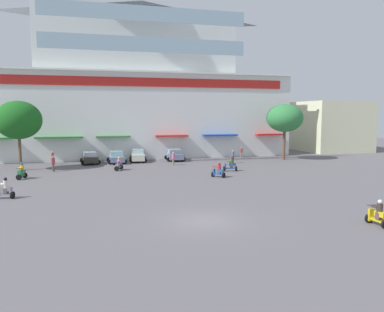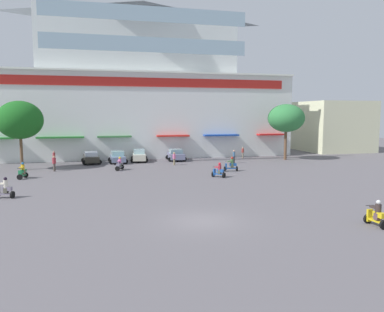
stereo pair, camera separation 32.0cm
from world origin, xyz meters
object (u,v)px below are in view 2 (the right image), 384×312
(plaza_tree_1, at_px, (286,118))
(pedestrian_2, at_px, (54,163))
(plaza_tree_0, at_px, (20,120))
(scooter_rider_6, at_px, (219,171))
(parked_car_3, at_px, (176,155))
(pedestrian_3, at_px, (54,157))
(scooter_rider_3, at_px, (376,215))
(parked_car_0, at_px, (91,158))
(scooter_rider_1, at_px, (120,165))
(scooter_rider_2, at_px, (5,190))
(pedestrian_4, at_px, (174,158))
(parked_car_2, at_px, (139,155))
(parked_car_1, at_px, (118,157))
(pedestrian_0, at_px, (234,156))
(scooter_rider_4, at_px, (23,172))
(scooter_rider_0, at_px, (231,165))
(pedestrian_1, at_px, (243,152))

(plaza_tree_1, distance_m, pedestrian_2, 29.45)
(plaza_tree_0, height_order, scooter_rider_6, plaza_tree_0)
(plaza_tree_0, distance_m, parked_car_3, 19.10)
(pedestrian_3, bearing_deg, scooter_rider_3, -56.94)
(parked_car_0, relative_size, scooter_rider_1, 2.68)
(scooter_rider_2, distance_m, pedestrian_4, 21.13)
(parked_car_2, bearing_deg, plaza_tree_1, -8.10)
(scooter_rider_3, bearing_deg, pedestrian_3, 123.06)
(plaza_tree_1, height_order, parked_car_1, plaza_tree_1)
(parked_car_2, height_order, parked_car_3, parked_car_2)
(parked_car_3, bearing_deg, parked_car_0, -177.23)
(plaza_tree_1, height_order, pedestrian_4, plaza_tree_1)
(pedestrian_0, bearing_deg, parked_car_3, 145.95)
(plaza_tree_0, height_order, pedestrian_2, plaza_tree_0)
(scooter_rider_4, bearing_deg, scooter_rider_0, -0.61)
(scooter_rider_0, height_order, scooter_rider_6, scooter_rider_0)
(scooter_rider_2, xyz_separation_m, pedestrian_1, (25.89, 19.20, 0.25))
(pedestrian_2, bearing_deg, parked_car_3, 23.03)
(parked_car_3, height_order, scooter_rider_1, parked_car_3)
(scooter_rider_1, bearing_deg, pedestrian_1, 22.75)
(scooter_rider_4, height_order, pedestrian_0, pedestrian_0)
(plaza_tree_0, xyz_separation_m, pedestrian_2, (3.56, -1.91, -4.50))
(pedestrian_2, bearing_deg, pedestrian_1, 14.93)
(parked_car_1, relative_size, scooter_rider_2, 2.56)
(parked_car_3, relative_size, scooter_rider_6, 2.74)
(plaza_tree_1, xyz_separation_m, parked_car_3, (-14.41, 2.64, -4.79))
(parked_car_2, xyz_separation_m, parked_car_3, (4.81, -0.10, -0.03))
(scooter_rider_6, bearing_deg, parked_car_0, 132.31)
(parked_car_0, distance_m, parked_car_3, 10.80)
(parked_car_2, relative_size, pedestrian_0, 2.61)
(pedestrian_0, bearing_deg, pedestrian_3, 169.35)
(plaza_tree_0, bearing_deg, scooter_rider_4, -78.90)
(pedestrian_1, xyz_separation_m, pedestrian_4, (-10.54, -4.68, 0.00))
(plaza_tree_0, xyz_separation_m, parked_car_0, (7.24, 3.72, -4.71))
(scooter_rider_4, relative_size, pedestrian_2, 0.94)
(pedestrian_4, bearing_deg, pedestrian_0, 0.36)
(parked_car_0, distance_m, pedestrian_3, 4.37)
(pedestrian_2, distance_m, pedestrian_3, 5.87)
(plaza_tree_0, relative_size, scooter_rider_0, 4.85)
(pedestrian_2, bearing_deg, scooter_rider_6, -26.19)
(parked_car_3, height_order, pedestrian_0, pedestrian_0)
(plaza_tree_0, xyz_separation_m, parked_car_1, (10.46, 3.47, -4.71))
(plaza_tree_1, xyz_separation_m, parked_car_2, (-19.22, 2.74, -4.76))
(pedestrian_2, bearing_deg, scooter_rider_0, -13.49)
(scooter_rider_0, bearing_deg, plaza_tree_0, 163.92)
(parked_car_0, bearing_deg, scooter_rider_4, -121.60)
(pedestrian_1, distance_m, pedestrian_3, 24.62)
(scooter_rider_0, xyz_separation_m, scooter_rider_1, (-11.57, 3.64, -0.04))
(scooter_rider_2, xyz_separation_m, scooter_rider_3, (21.40, -12.27, -0.02))
(plaza_tree_0, bearing_deg, pedestrian_0, -0.37)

